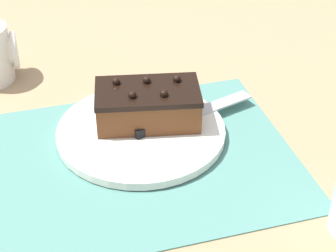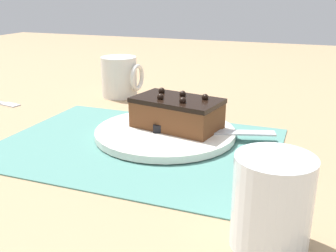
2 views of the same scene
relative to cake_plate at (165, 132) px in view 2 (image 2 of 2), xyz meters
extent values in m
plane|color=#9E7F5B|center=(-0.03, -0.05, -0.01)|extent=(3.00, 3.00, 0.00)
cube|color=slate|center=(-0.03, -0.05, -0.01)|extent=(0.46, 0.34, 0.00)
cylinder|color=white|center=(0.00, 0.00, 0.00)|extent=(0.25, 0.25, 0.01)
cube|color=brown|center=(0.02, 0.02, 0.03)|extent=(0.16, 0.11, 0.05)
cube|color=black|center=(0.02, 0.02, 0.06)|extent=(0.17, 0.12, 0.01)
sphere|color=black|center=(-0.02, 0.05, 0.06)|extent=(0.01, 0.01, 0.01)
sphere|color=black|center=(-0.01, 0.00, 0.06)|extent=(0.01, 0.01, 0.01)
sphere|color=black|center=(0.02, 0.04, 0.06)|extent=(0.01, 0.01, 0.01)
sphere|color=black|center=(0.03, -0.01, 0.06)|extent=(0.01, 0.01, 0.01)
sphere|color=black|center=(0.06, 0.03, 0.06)|extent=(0.01, 0.01, 0.01)
cube|color=black|center=(0.02, -0.01, 0.01)|extent=(0.07, 0.04, 0.01)
cube|color=#B7BABF|center=(0.12, 0.02, 0.01)|extent=(0.14, 0.06, 0.00)
cylinder|color=white|center=(0.21, -0.25, 0.04)|extent=(0.08, 0.08, 0.10)
cylinder|color=silver|center=(-0.21, 0.23, 0.04)|extent=(0.09, 0.09, 0.10)
torus|color=silver|center=(-0.16, 0.23, 0.04)|extent=(0.01, 0.06, 0.06)
cube|color=#B7BABF|center=(-0.41, 0.07, -0.01)|extent=(0.05, 0.03, 0.01)
camera|label=1|loc=(-0.14, -0.65, 0.48)|focal=60.00mm
camera|label=2|loc=(0.24, -0.61, 0.24)|focal=42.00mm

